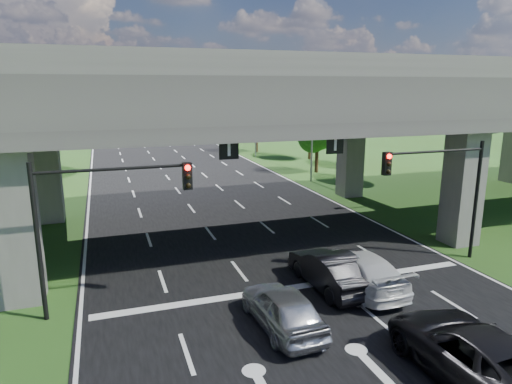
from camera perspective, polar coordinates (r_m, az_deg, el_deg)
ground at (r=17.62m, az=9.63°, el=-16.29°), size 160.00×160.00×0.00m
road at (r=26.04m, az=-0.84°, el=-6.12°), size 18.00×120.00×0.03m
overpass at (r=26.51m, az=-2.25°, el=11.65°), size 80.00×15.00×10.00m
signal_right at (r=23.58m, az=22.37°, el=1.35°), size 5.76×0.54×6.00m
signal_left at (r=17.90m, az=-19.07°, el=-1.87°), size 5.76×0.54×6.00m
streetlight_far at (r=41.44m, az=6.59°, el=9.23°), size 3.38×0.25×10.00m
streetlight_beyond at (r=56.31m, az=-0.46°, el=10.32°), size 3.38×0.25×10.00m
tree_left_near at (r=40.11m, az=-28.02°, el=6.19°), size 4.50×4.50×7.80m
tree_left_far at (r=55.78m, az=-24.54°, el=8.40°), size 4.80×4.80×8.32m
tree_right_near at (r=46.42m, az=7.75°, el=7.94°), size 4.20×4.20×7.28m
tree_right_mid at (r=54.92m, az=6.84°, el=8.41°), size 3.91×3.90×6.76m
tree_right_far at (r=60.77m, az=0.11°, el=9.56°), size 4.50×4.50×7.80m
car_silver at (r=16.96m, az=3.33°, el=-14.23°), size 2.04×4.66×1.56m
car_dark at (r=20.22m, az=9.18°, el=-9.59°), size 1.91×5.02×1.64m
car_white at (r=20.50m, az=12.61°, el=-9.47°), size 2.36×5.56×1.60m
car_trailing at (r=15.66m, az=25.60°, el=-17.83°), size 2.95×6.14×1.69m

